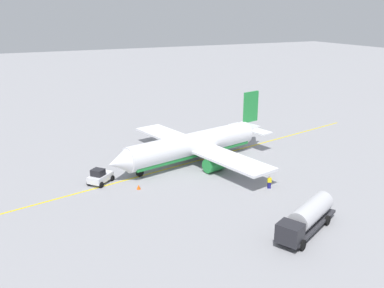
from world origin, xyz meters
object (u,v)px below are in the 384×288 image
(airplane, at_px, (194,145))
(refueling_worker, at_px, (269,182))
(fuel_tanker, at_px, (307,217))
(pushback_tug, at_px, (100,176))
(safety_cone_nose, at_px, (139,187))

(airplane, bearing_deg, refueling_worker, 108.18)
(airplane, relative_size, fuel_tanker, 2.86)
(refueling_worker, bearing_deg, airplane, -71.82)
(fuel_tanker, height_order, pushback_tug, fuel_tanker)
(pushback_tug, height_order, refueling_worker, pushback_tug)
(airplane, relative_size, pushback_tug, 7.33)
(airplane, xyz_separation_m, safety_cone_nose, (11.40, 6.38, -2.37))
(refueling_worker, relative_size, safety_cone_nose, 2.75)
(safety_cone_nose, bearing_deg, fuel_tanker, 124.10)
(pushback_tug, relative_size, refueling_worker, 2.38)
(airplane, relative_size, safety_cone_nose, 47.95)
(safety_cone_nose, bearing_deg, airplane, -150.75)
(pushback_tug, distance_m, safety_cone_nose, 5.92)
(fuel_tanker, bearing_deg, airplane, -87.27)
(airplane, bearing_deg, safety_cone_nose, 29.25)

